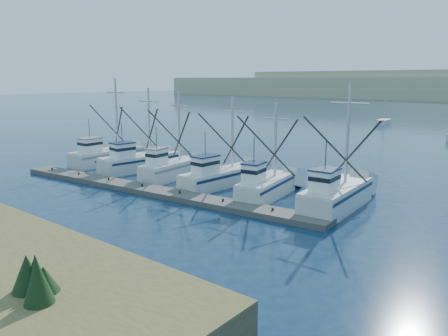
# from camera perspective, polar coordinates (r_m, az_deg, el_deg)

# --- Properties ---
(ground) EXTENTS (500.00, 500.00, 0.00)m
(ground) POSITION_cam_1_polar(r_m,az_deg,el_deg) (26.91, -10.88, -8.18)
(ground) COLOR #0D203B
(ground) RESTS_ON ground
(floating_dock) EXTENTS (30.25, 4.62, 0.40)m
(floating_dock) POSITION_cam_1_polar(r_m,az_deg,el_deg) (35.63, -9.51, -2.91)
(floating_dock) COLOR #56534D
(floating_dock) RESTS_ON ground
(trawler_fleet) EXTENTS (29.40, 8.57, 9.14)m
(trawler_fleet) POSITION_cam_1_polar(r_m,az_deg,el_deg) (38.99, -4.36, -0.39)
(trawler_fleet) COLOR silver
(trawler_fleet) RESTS_ON ground
(sailboat_far) EXTENTS (2.25, 5.06, 8.10)m
(sailboat_far) POSITION_cam_1_polar(r_m,az_deg,el_deg) (94.73, 20.13, 5.67)
(sailboat_far) COLOR silver
(sailboat_far) RESTS_ON ground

